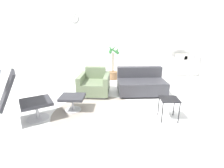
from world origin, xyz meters
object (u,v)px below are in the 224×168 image
lounge_chair (15,91)px  side_table (169,101)px  armchair_red (94,85)px  shelf_unit (182,53)px  potted_plant (113,68)px  ottoman (72,99)px  couch_low (141,84)px

lounge_chair → side_table: lounge_chair is taller
side_table → lounge_chair: bearing=-175.1°
armchair_red → shelf_unit: size_ratio=0.50×
side_table → potted_plant: potted_plant is taller
armchair_red → potted_plant: potted_plant is taller
lounge_chair → side_table: (2.95, 0.25, -0.27)m
ottoman → couch_low: bearing=35.3°
armchair_red → side_table: (1.69, -1.41, 0.13)m
shelf_unit → side_table: bearing=-111.9°
couch_low → side_table: couch_low is taller
lounge_chair → shelf_unit: shelf_unit is taller
lounge_chair → side_table: 2.97m
couch_low → potted_plant: potted_plant is taller
potted_plant → shelf_unit: shelf_unit is taller
potted_plant → couch_low: bearing=-58.6°
lounge_chair → potted_plant: (1.74, 3.13, -0.25)m
ottoman → couch_low: (1.67, 1.18, -0.01)m
couch_low → shelf_unit: shelf_unit is taller
ottoman → side_table: side_table is taller
armchair_red → couch_low: armchair_red is taller
side_table → couch_low: bearing=103.8°
ottoman → armchair_red: bearing=72.1°
couch_low → shelf_unit: 2.41m
armchair_red → lounge_chair: bearing=54.1°
lounge_chair → couch_low: (2.58, 1.76, -0.40)m
armchair_red → shelf_unit: shelf_unit is taller
lounge_chair → couch_low: bearing=91.8°
lounge_chair → shelf_unit: bearing=96.3°
lounge_chair → ottoman: 1.14m
couch_low → ottoman: bearing=30.4°
armchair_red → potted_plant: bearing=-107.1°
lounge_chair → potted_plant: potted_plant is taller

